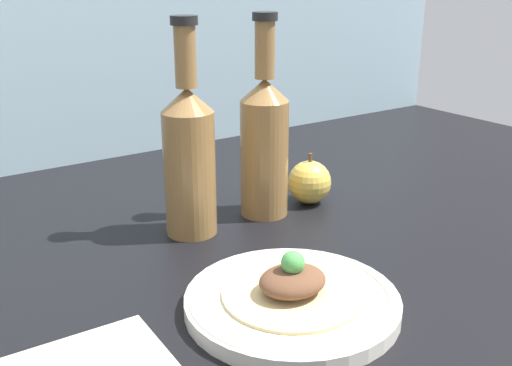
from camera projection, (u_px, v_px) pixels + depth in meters
ground_plane at (261, 262)px, 82.52cm from camera, size 180.00×110.00×4.00cm
plate at (292, 300)px, 66.82cm from camera, size 24.12×24.12×2.12cm
plated_food at (292, 284)px, 66.15cm from camera, size 15.76×15.76×5.41cm
cider_bottle_left at (189, 155)px, 83.32cm from camera, size 7.33×7.33×30.49cm
cider_bottle_right at (264, 141)px, 90.14cm from camera, size 7.33×7.33×30.49cm
apple at (309, 182)px, 97.16cm from camera, size 7.05×7.05×8.40cm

